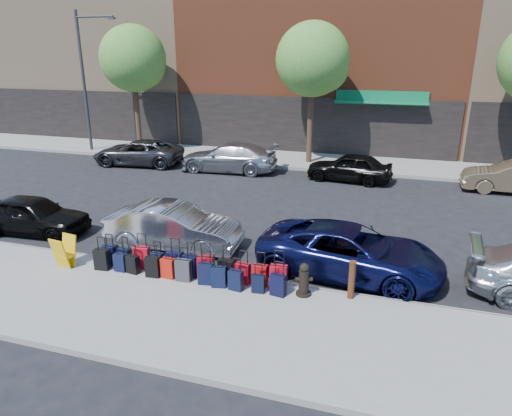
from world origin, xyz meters
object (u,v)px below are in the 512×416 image
(tree_left, at_px, (135,60))
(car_far_1, at_px, (229,157))
(car_near_1, at_px, (174,227))
(car_near_2, at_px, (350,251))
(tree_center, at_px, (315,62))
(display_rack, at_px, (64,252))
(fire_hydrant, at_px, (304,280))
(car_far_2, at_px, (349,167))
(suitcase_front_5, at_px, (190,266))
(car_near_0, at_px, (33,215))
(car_far_0, at_px, (138,152))
(bollard, at_px, (352,279))
(streetlight, at_px, (86,74))

(tree_left, height_order, car_far_1, tree_left)
(tree_left, bearing_deg, car_near_1, -55.85)
(car_near_2, bearing_deg, tree_center, 21.28)
(display_rack, bearing_deg, fire_hydrant, 12.00)
(car_far_1, distance_m, car_far_2, 6.18)
(suitcase_front_5, relative_size, car_near_1, 0.23)
(suitcase_front_5, distance_m, fire_hydrant, 3.12)
(car_near_2, bearing_deg, car_near_0, 96.31)
(car_far_0, relative_size, car_far_1, 0.97)
(tree_left, xyz_separation_m, car_near_2, (13.92, -12.67, -4.71))
(suitcase_front_5, relative_size, bollard, 0.99)
(suitcase_front_5, xyz_separation_m, car_near_2, (4.05, 1.64, 0.25))
(tree_center, bearing_deg, car_near_0, -119.64)
(car_near_0, height_order, car_far_1, car_far_1)
(streetlight, bearing_deg, car_far_2, -7.69)
(tree_center, bearing_deg, car_near_2, -74.90)
(car_near_1, bearing_deg, tree_left, 31.41)
(car_near_1, bearing_deg, tree_center, -12.24)
(streetlight, height_order, car_far_0, streetlight)
(tree_center, height_order, car_near_1, tree_center)
(streetlight, distance_m, car_near_0, 14.09)
(tree_left, xyz_separation_m, car_near_1, (8.42, -12.42, -4.71))
(car_far_1, bearing_deg, car_near_1, 7.36)
(car_near_1, distance_m, car_far_1, 9.82)
(streetlight, height_order, display_rack, streetlight)
(tree_center, xyz_separation_m, car_near_2, (3.42, -12.67, -4.71))
(car_near_0, distance_m, car_far_1, 10.51)
(tree_center, height_order, display_rack, tree_center)
(tree_center, height_order, car_far_1, tree_center)
(car_far_1, bearing_deg, car_near_0, -21.77)
(tree_left, distance_m, suitcase_front_5, 18.08)
(suitcase_front_5, distance_m, display_rack, 3.66)
(tree_center, distance_m, car_far_0, 10.62)
(bollard, xyz_separation_m, car_far_1, (-7.45, 11.47, 0.07))
(streetlight, height_order, bollard, streetlight)
(tree_left, distance_m, streetlight, 3.11)
(car_near_1, bearing_deg, suitcase_front_5, -145.46)
(car_far_2, bearing_deg, car_near_2, 12.82)
(car_near_0, relative_size, car_far_2, 0.96)
(streetlight, bearing_deg, car_near_0, -62.62)
(tree_center, bearing_deg, car_near_1, -99.50)
(fire_hydrant, distance_m, car_far_2, 11.58)
(car_near_1, xyz_separation_m, car_far_2, (4.43, 9.58, -0.02))
(car_far_0, relative_size, car_far_2, 1.22)
(car_far_2, bearing_deg, car_near_1, -18.18)
(streetlight, xyz_separation_m, suitcase_front_5, (12.81, -13.61, -4.21))
(tree_center, relative_size, car_far_1, 1.44)
(streetlight, xyz_separation_m, car_near_1, (11.36, -11.72, -3.96))
(car_far_0, bearing_deg, car_near_0, 4.51)
(tree_center, relative_size, car_near_2, 1.44)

